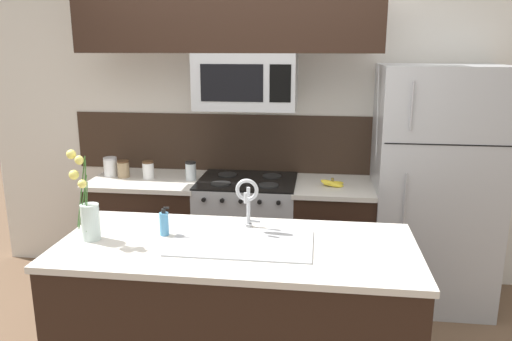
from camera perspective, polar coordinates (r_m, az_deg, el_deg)
name	(u,v)px	position (r m, az deg, el deg)	size (l,w,h in m)	color
rear_partition	(289,125)	(4.15, 3.83, 5.18)	(5.20, 0.10, 2.60)	silver
splash_band	(253,143)	(4.15, -0.39, 3.11)	(3.04, 0.01, 0.48)	#332319
back_counter_left	(151,231)	(4.22, -11.93, -6.80)	(0.88, 0.65, 0.91)	black
back_counter_right	(332,240)	(4.00, 8.69, -7.84)	(0.62, 0.65, 0.91)	black
stove_range	(247,235)	(4.04, -0.99, -7.40)	(0.76, 0.64, 0.93)	#A8AAAF
microwave	(246,81)	(3.74, -1.12, 10.17)	(0.74, 0.40, 0.41)	#A8AAAF
upper_cabinet_band	(227,10)	(3.74, -3.30, 17.87)	(2.20, 0.34, 0.60)	black
refrigerator	(433,188)	(3.97, 19.56, -1.87)	(0.88, 0.74, 1.81)	#A8AAAF
storage_jar_tall	(110,167)	(4.22, -16.30, 0.43)	(0.11, 0.11, 0.15)	silver
storage_jar_medium	(123,169)	(4.15, -14.92, 0.17)	(0.10, 0.10, 0.14)	#997F5B
storage_jar_short	(148,170)	(4.06, -12.21, 0.07)	(0.09, 0.09, 0.14)	silver
storage_jar_squat	(191,171)	(3.95, -7.46, -0.04)	(0.08, 0.08, 0.15)	silver
banana_bunch	(332,184)	(3.80, 8.72, -1.49)	(0.19, 0.12, 0.08)	yellow
island_counter	(237,319)	(2.91, -2.15, -16.61)	(1.92, 0.85, 0.91)	black
kitchen_sink	(242,255)	(2.73, -1.65, -9.68)	(0.76, 0.44, 0.16)	#ADAFB5
sink_faucet	(247,196)	(2.84, -0.99, -2.98)	(0.14, 0.14, 0.31)	#B7BABF
dish_soap_bottle	(164,223)	(2.84, -10.46, -5.96)	(0.06, 0.05, 0.16)	#4C93C6
flower_vase	(88,214)	(2.86, -18.63, -4.74)	(0.16, 0.12, 0.50)	silver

